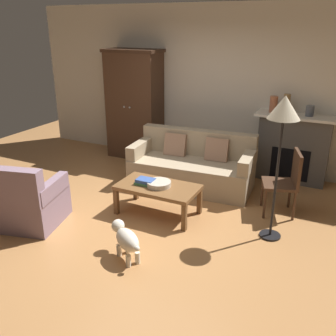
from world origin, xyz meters
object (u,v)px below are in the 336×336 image
(mantel_vase_terracotta, at_px, (274,104))
(side_chair_wooden, at_px, (287,179))
(floor_lamp, at_px, (284,117))
(dog, at_px, (126,239))
(coffee_table, at_px, (158,189))
(fruit_bowl, at_px, (159,184))
(book_stack, at_px, (145,182))
(mantel_vase_bronze, at_px, (287,104))
(fireplace, at_px, (293,148))
(mantel_vase_slate, at_px, (310,111))
(couch, at_px, (193,167))
(armoire, at_px, (135,105))
(armchair_near_left, at_px, (28,202))

(mantel_vase_terracotta, relative_size, side_chair_wooden, 0.29)
(side_chair_wooden, bearing_deg, floor_lamp, -92.32)
(side_chair_wooden, xyz_separation_m, dog, (-1.38, -1.87, -0.27))
(coffee_table, bearing_deg, fruit_bowl, -14.44)
(book_stack, bearing_deg, coffee_table, 10.50)
(mantel_vase_bronze, bearing_deg, fireplace, 5.69)
(fireplace, bearing_deg, mantel_vase_terracotta, -177.30)
(coffee_table, height_order, book_stack, book_stack)
(dog, bearing_deg, mantel_vase_slate, 65.16)
(coffee_table, bearing_deg, couch, 87.45)
(book_stack, xyz_separation_m, floor_lamp, (1.70, 0.12, 1.06))
(armoire, xyz_separation_m, mantel_vase_slate, (3.13, 0.06, 0.18))
(fireplace, relative_size, floor_lamp, 0.72)
(couch, xyz_separation_m, armchair_near_left, (-1.41, -2.10, -0.00))
(mantel_vase_slate, bearing_deg, floor_lamp, -92.62)
(book_stack, height_order, mantel_vase_terracotta, mantel_vase_terracotta)
(mantel_vase_terracotta, distance_m, mantel_vase_bronze, 0.20)
(couch, xyz_separation_m, mantel_vase_terracotta, (1.00, 0.91, 0.93))
(book_stack, bearing_deg, floor_lamp, 3.94)
(coffee_table, bearing_deg, mantel_vase_terracotta, 62.37)
(fruit_bowl, bearing_deg, coffee_table, 165.56)
(book_stack, height_order, armchair_near_left, armchair_near_left)
(armchair_near_left, distance_m, floor_lamp, 3.31)
(coffee_table, relative_size, mantel_vase_terracotta, 4.18)
(dog, bearing_deg, armchair_near_left, 176.71)
(armoire, distance_m, coffee_table, 2.56)
(couch, distance_m, mantel_vase_terracotta, 1.65)
(fireplace, xyz_separation_m, side_chair_wooden, (0.12, -1.25, -0.06))
(fireplace, bearing_deg, couch, -146.13)
(coffee_table, xyz_separation_m, fruit_bowl, (0.02, -0.00, 0.09))
(mantel_vase_slate, distance_m, floor_lamp, 1.95)
(fruit_bowl, height_order, mantel_vase_slate, mantel_vase_slate)
(mantel_vase_slate, xyz_separation_m, dog, (-1.44, -3.10, -0.96))
(coffee_table, xyz_separation_m, book_stack, (-0.18, -0.03, 0.09))
(couch, distance_m, mantel_vase_slate, 2.01)
(floor_lamp, bearing_deg, side_chair_wooden, 87.68)
(armoire, xyz_separation_m, coffee_table, (1.52, -1.95, -0.66))
(mantel_vase_terracotta, bearing_deg, armoire, -178.66)
(fireplace, bearing_deg, mantel_vase_slate, -5.69)
(couch, bearing_deg, book_stack, -101.36)
(couch, bearing_deg, armchair_near_left, -123.91)
(couch, xyz_separation_m, coffee_table, (-0.05, -1.10, 0.05))
(fireplace, height_order, coffee_table, fireplace)
(armchair_near_left, xyz_separation_m, side_chair_wooden, (2.92, 1.78, 0.20))
(mantel_vase_terracotta, distance_m, armchair_near_left, 3.97)
(fireplace, xyz_separation_m, armoire, (-2.95, -0.08, 0.45))
(book_stack, bearing_deg, mantel_vase_slate, 48.77)
(floor_lamp, bearing_deg, dog, -138.91)
(fruit_bowl, relative_size, side_chair_wooden, 0.36)
(coffee_table, bearing_deg, armchair_near_left, -143.69)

